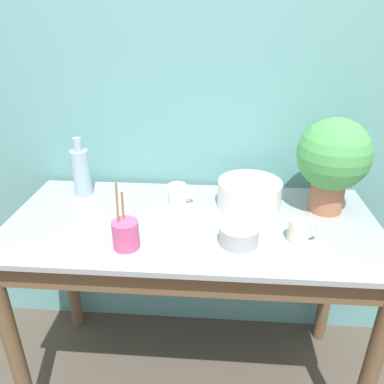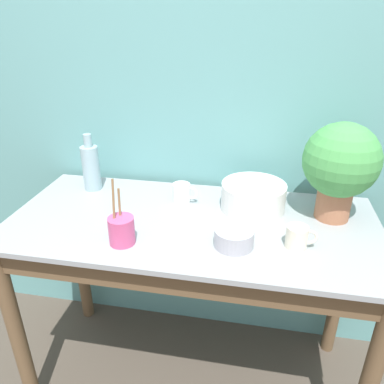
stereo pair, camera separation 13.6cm
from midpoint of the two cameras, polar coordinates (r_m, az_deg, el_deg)
wall_back at (r=1.64m, az=-1.43°, el=13.47°), size 6.00×0.05×2.40m
counter_table at (r=1.49m, az=-2.74°, el=-10.41°), size 1.40×0.65×0.84m
potted_plant at (r=1.47m, az=18.28°, el=4.86°), size 0.27×0.27×0.37m
bowl_wash_large at (r=1.51m, az=6.18°, el=-0.31°), size 0.25×0.25×0.11m
bottle_tall at (r=1.67m, az=-18.81°, el=2.96°), size 0.07×0.07×0.25m
mug_cream at (r=1.32m, az=13.25°, el=-5.82°), size 0.10×0.07×0.08m
mug_white at (r=1.53m, az=-4.69°, el=-0.34°), size 0.10×0.07×0.08m
bowl_small_steel at (r=1.28m, az=4.10°, el=-6.63°), size 0.13×0.13×0.06m
utensil_cup at (r=1.28m, az=-13.15°, el=-6.33°), size 0.09×0.09×0.23m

